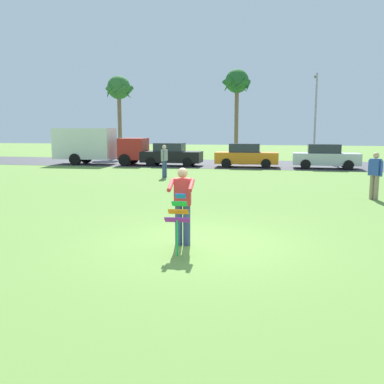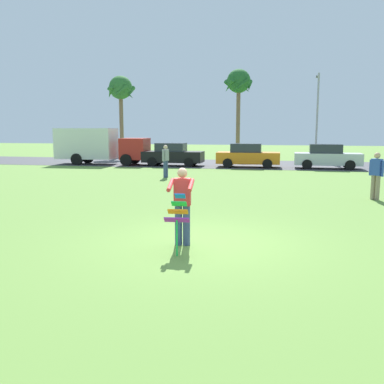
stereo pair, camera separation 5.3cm
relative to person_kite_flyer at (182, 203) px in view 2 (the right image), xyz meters
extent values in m
plane|color=olive|center=(0.37, 0.26, -0.95)|extent=(120.00, 120.00, 0.00)
cube|color=#424247|center=(0.37, 22.12, -0.95)|extent=(120.00, 8.00, 0.01)
cylinder|color=#384772|center=(0.09, 0.03, -0.50)|extent=(0.16, 0.16, 0.90)
cylinder|color=#384772|center=(-0.09, 0.01, -0.50)|extent=(0.16, 0.16, 0.90)
cube|color=red|center=(0.00, 0.02, 0.25)|extent=(0.38, 0.25, 0.60)
sphere|color=tan|center=(0.00, 0.02, 0.67)|extent=(0.22, 0.22, 0.22)
cylinder|color=red|center=(0.24, -0.20, 0.43)|extent=(0.15, 0.59, 0.24)
cylinder|color=red|center=(-0.20, -0.25, 0.43)|extent=(0.15, 0.59, 0.24)
cube|color=blue|center=(0.03, -0.33, 0.21)|extent=(0.24, 0.16, 0.12)
cube|color=green|center=(0.05, -0.49, 0.08)|extent=(0.33, 0.17, 0.12)
cube|color=orange|center=(0.06, -0.65, -0.06)|extent=(0.43, 0.18, 0.12)
cube|color=purple|center=(0.08, -0.81, -0.20)|extent=(0.52, 0.19, 0.12)
cylinder|color=green|center=(0.08, -0.81, -0.57)|extent=(0.04, 0.04, 0.75)
cube|color=#B2231E|center=(-8.25, 19.80, 0.22)|extent=(1.85, 1.95, 1.50)
cube|color=silver|center=(-11.95, 19.70, 0.57)|extent=(4.25, 2.12, 2.20)
cylinder|color=black|center=(-8.63, 20.71, -0.53)|extent=(0.85, 0.30, 0.84)
cylinder|color=black|center=(-8.58, 18.87, -0.53)|extent=(0.85, 0.30, 0.84)
cylinder|color=black|center=(-12.33, 20.61, -0.53)|extent=(0.85, 0.30, 0.84)
cylinder|color=black|center=(-12.28, 18.77, -0.53)|extent=(0.85, 0.30, 0.84)
cube|color=black|center=(-5.40, 19.72, -0.31)|extent=(4.21, 1.72, 0.76)
cube|color=#282D38|center=(-5.55, 19.72, 0.35)|extent=(2.02, 1.41, 0.60)
cylinder|color=black|center=(-4.11, 20.53, -0.63)|extent=(0.64, 0.22, 0.64)
cylinder|color=black|center=(-4.10, 18.92, -0.63)|extent=(0.64, 0.22, 0.64)
cylinder|color=black|center=(-6.71, 20.52, -0.63)|extent=(0.64, 0.22, 0.64)
cylinder|color=black|center=(-6.70, 18.90, -0.63)|extent=(0.64, 0.22, 0.64)
cube|color=orange|center=(-0.15, 19.72, -0.31)|extent=(4.23, 1.78, 0.76)
cube|color=#282D38|center=(-0.30, 19.72, 0.35)|extent=(2.04, 1.43, 0.60)
cylinder|color=black|center=(1.13, 20.55, -0.63)|extent=(0.64, 0.23, 0.64)
cylinder|color=black|center=(1.16, 18.94, -0.63)|extent=(0.64, 0.23, 0.64)
cylinder|color=black|center=(-1.47, 20.50, -0.63)|extent=(0.64, 0.23, 0.64)
cylinder|color=black|center=(-1.44, 18.89, -0.63)|extent=(0.64, 0.23, 0.64)
cube|color=silver|center=(4.98, 19.72, -0.31)|extent=(4.23, 1.77, 0.76)
cube|color=#282D38|center=(4.84, 19.72, 0.35)|extent=(2.04, 1.43, 0.60)
cylinder|color=black|center=(6.30, 20.50, -0.63)|extent=(0.64, 0.23, 0.64)
cylinder|color=black|center=(6.27, 18.89, -0.63)|extent=(0.64, 0.23, 0.64)
cylinder|color=black|center=(3.70, 20.55, -0.63)|extent=(0.64, 0.23, 0.64)
cylinder|color=black|center=(3.67, 18.93, -0.63)|extent=(0.64, 0.23, 0.64)
cylinder|color=brown|center=(-12.48, 27.99, 2.10)|extent=(0.36, 0.36, 6.10)
sphere|color=#2D6B2D|center=(-12.48, 27.99, 5.35)|extent=(2.10, 2.10, 2.10)
cone|color=#2D6B2D|center=(-11.53, 27.99, 4.90)|extent=(0.44, 1.56, 1.28)
cone|color=#2D6B2D|center=(-12.18, 28.89, 4.90)|extent=(1.62, 0.90, 1.28)
cone|color=#2D6B2D|center=(-13.25, 28.54, 4.90)|extent=(1.27, 1.52, 1.28)
cone|color=#2D6B2D|center=(-13.25, 27.43, 4.90)|extent=(1.27, 1.52, 1.28)
cone|color=#2D6B2D|center=(-12.18, 27.08, 4.90)|extent=(1.62, 0.90, 1.28)
cylinder|color=brown|center=(-1.92, 29.58, 2.35)|extent=(0.36, 0.36, 6.60)
sphere|color=#236028|center=(-1.92, 29.58, 5.85)|extent=(2.10, 2.10, 2.10)
cone|color=#236028|center=(-0.97, 29.58, 5.40)|extent=(0.44, 1.56, 1.28)
cone|color=#236028|center=(-1.63, 30.49, 5.40)|extent=(1.62, 0.90, 1.28)
cone|color=#236028|center=(-2.69, 30.14, 5.40)|extent=(1.27, 1.52, 1.28)
cone|color=#236028|center=(-2.69, 29.03, 5.40)|extent=(1.27, 1.52, 1.28)
cone|color=#236028|center=(-1.63, 28.68, 5.40)|extent=(1.62, 0.90, 1.28)
cylinder|color=#9E9EA3|center=(4.75, 26.95, 2.55)|extent=(0.16, 0.16, 7.00)
cylinder|color=#9E9EA3|center=(4.75, 27.65, 5.95)|extent=(0.10, 1.40, 0.10)
cube|color=#4C4C51|center=(4.75, 28.30, 5.91)|extent=(0.24, 0.44, 0.16)
cylinder|color=#384772|center=(-3.99, 12.60, -0.50)|extent=(0.16, 0.16, 0.90)
cylinder|color=#384772|center=(-3.94, 12.78, -0.50)|extent=(0.16, 0.16, 0.90)
cube|color=gray|center=(-3.96, 12.69, 0.25)|extent=(0.30, 0.40, 0.60)
sphere|color=beige|center=(-3.96, 12.69, 0.67)|extent=(0.22, 0.22, 0.22)
cylinder|color=gray|center=(-4.02, 12.45, 0.21)|extent=(0.09, 0.09, 0.58)
cylinder|color=gray|center=(-3.91, 12.92, 0.21)|extent=(0.09, 0.09, 0.58)
cylinder|color=gray|center=(5.41, 7.47, -0.50)|extent=(0.16, 0.16, 0.90)
cylinder|color=gray|center=(5.54, 7.35, -0.50)|extent=(0.16, 0.16, 0.90)
cube|color=#2D4CA5|center=(5.47, 7.41, 0.25)|extent=(0.41, 0.41, 0.60)
sphere|color=tan|center=(5.47, 7.41, 0.67)|extent=(0.22, 0.22, 0.22)
cylinder|color=#2D4CA5|center=(5.30, 7.58, 0.21)|extent=(0.09, 0.09, 0.58)
cylinder|color=#2D4CA5|center=(5.64, 7.25, 0.21)|extent=(0.09, 0.09, 0.58)
camera|label=1|loc=(2.08, -8.85, 1.62)|focal=39.28mm
camera|label=2|loc=(2.13, -8.84, 1.62)|focal=39.28mm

